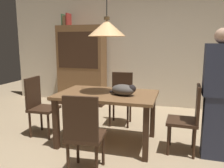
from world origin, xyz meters
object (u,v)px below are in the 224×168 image
object	(u,v)px
chair_right_side	(189,116)
pendant_lamp	(107,28)
hutch_bookcase	(82,67)
book_green_slim	(64,20)
chair_near_front	(84,132)
book_brown_thick	(66,21)
person_standing	(218,95)
dining_table	(107,100)
cat_sleeping	(124,90)
book_red_tall	(69,20)
chair_left_side	(39,104)
chair_far_back	(121,96)

from	to	relation	value
chair_right_side	pendant_lamp	xyz separation A→B (m)	(-1.13, 0.00, 1.15)
hutch_bookcase	book_green_slim	distance (m)	1.17
hutch_bookcase	chair_near_front	bearing A→B (deg)	-66.30
chair_near_front	book_brown_thick	size ratio (longest dim) A/B	3.88
chair_near_front	book_green_slim	bearing A→B (deg)	120.68
person_standing	dining_table	bearing A→B (deg)	178.08
cat_sleeping	book_brown_thick	size ratio (longest dim) A/B	1.68
cat_sleeping	book_red_tall	xyz separation A→B (m)	(-1.80, 2.00, 1.16)
person_standing	book_red_tall	bearing A→B (deg)	146.31
chair_left_side	chair_right_side	bearing A→B (deg)	-0.02
book_brown_thick	book_red_tall	bearing A→B (deg)	0.00
pendant_lamp	chair_left_side	bearing A→B (deg)	-179.91
chair_near_front	cat_sleeping	distance (m)	0.92
chair_near_front	pendant_lamp	world-z (taller)	pendant_lamp
book_green_slim	book_red_tall	xyz separation A→B (m)	(0.13, 0.00, 0.01)
cat_sleeping	person_standing	bearing A→B (deg)	0.28
book_brown_thick	chair_far_back	bearing A→B (deg)	-33.60
chair_near_front	book_brown_thick	bearing A→B (deg)	119.76
chair_right_side	book_brown_thick	bearing A→B (deg)	144.58
person_standing	chair_far_back	bearing A→B (deg)	147.46
chair_right_side	hutch_bookcase	bearing A→B (deg)	140.52
cat_sleeping	pendant_lamp	xyz separation A→B (m)	(-0.26, 0.05, 0.84)
book_brown_thick	book_red_tall	world-z (taller)	book_red_tall
hutch_bookcase	book_red_tall	bearing A→B (deg)	179.72
chair_near_front	person_standing	distance (m)	1.69
chair_far_back	book_green_slim	size ratio (longest dim) A/B	3.58
pendant_lamp	book_green_slim	bearing A→B (deg)	130.63
dining_table	chair_near_front	world-z (taller)	chair_near_front
cat_sleeping	book_red_tall	bearing A→B (deg)	132.02
person_standing	chair_near_front	bearing A→B (deg)	-150.06
chair_left_side	hutch_bookcase	xyz separation A→B (m)	(-0.10, 1.94, 0.38)
book_brown_thick	dining_table	bearing A→B (deg)	-50.43
chair_near_front	dining_table	bearing A→B (deg)	90.49
dining_table	chair_far_back	xyz separation A→B (m)	(-0.00, 0.88, -0.14)
book_green_slim	chair_right_side	bearing A→B (deg)	-34.83
pendant_lamp	person_standing	distance (m)	1.67
book_green_slim	book_red_tall	world-z (taller)	book_red_tall
chair_left_side	book_brown_thick	xyz separation A→B (m)	(-0.48, 1.94, 1.45)
dining_table	person_standing	xyz separation A→B (m)	(1.45, -0.05, 0.18)
dining_table	chair_right_side	world-z (taller)	chair_right_side
cat_sleeping	chair_right_side	bearing A→B (deg)	3.42
chair_near_front	cat_sleeping	bearing A→B (deg)	72.90
book_red_tall	chair_far_back	bearing A→B (deg)	-34.74
chair_right_side	pendant_lamp	distance (m)	1.61
chair_right_side	book_green_slim	bearing A→B (deg)	145.17
dining_table	chair_left_side	xyz separation A→B (m)	(-1.13, -0.00, -0.14)
cat_sleeping	book_green_slim	bearing A→B (deg)	133.99
cat_sleeping	hutch_bookcase	world-z (taller)	hutch_bookcase
dining_table	pendant_lamp	xyz separation A→B (m)	(-0.00, 0.00, 1.01)
book_brown_thick	hutch_bookcase	bearing A→B (deg)	-0.23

